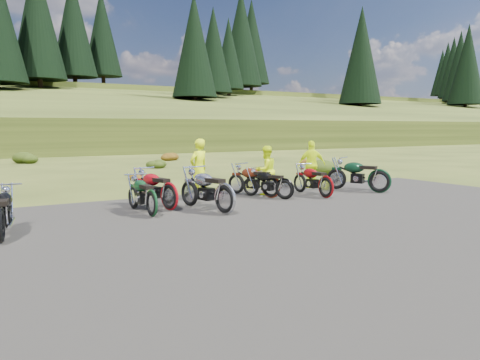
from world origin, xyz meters
TOP-DOWN VIEW (x-y plane):
  - ground at (0.00, 0.00)m, footprint 300.00×300.00m
  - gravel_pad at (0.00, -2.00)m, footprint 20.00×12.00m
  - hill_slope at (0.00, 50.00)m, footprint 300.00×45.97m
  - conifer_23 at (3.00, 62.00)m, footprint 7.48×7.48m
  - conifer_24 at (9.00, 68.00)m, footprint 7.04×7.04m
  - conifer_25 at (15.00, 74.00)m, footprint 6.60×6.60m
  - conifer_26 at (21.00, 49.00)m, footprint 6.16×6.16m
  - conifer_27 at (27.00, 55.00)m, footprint 5.72×5.72m
  - conifer_28 at (33.00, 61.00)m, footprint 5.28×5.28m
  - conifer_29 at (39.00, 67.00)m, footprint 7.92×7.92m
  - conifer_30 at (45.00, 73.00)m, footprint 7.48×7.48m
  - conifer_31 at (51.00, 48.00)m, footprint 7.04×7.04m
  - conifer_32 at (57.00, 54.00)m, footprint 6.60×6.60m
  - conifer_33 at (63.00, 60.00)m, footprint 6.16×6.16m
  - conifer_34 at (69.00, 66.00)m, footprint 5.72×5.72m
  - conifer_35 at (75.00, 72.00)m, footprint 5.28×5.28m
  - conifer_36 at (81.00, 78.00)m, footprint 7.92×7.92m
  - conifer_37 at (87.00, 53.00)m, footprint 7.48×7.48m
  - conifer_38 at (93.00, 59.00)m, footprint 7.04×7.04m
  - conifer_39 at (99.00, 65.00)m, footprint 6.60×6.60m
  - conifer_40 at (105.00, 71.00)m, footprint 6.16×6.16m
  - conifer_41 at (111.00, 77.00)m, footprint 5.72×5.72m
  - shrub_3 at (-3.30, 21.90)m, footprint 1.56×1.56m
  - shrub_4 at (-0.40, 9.20)m, footprint 0.77×0.77m
  - shrub_5 at (2.50, 14.50)m, footprint 1.03×1.03m
  - shrub_6 at (5.40, 19.80)m, footprint 1.30×1.30m
  - shrub_7 at (8.30, 7.10)m, footprint 1.56×1.56m
  - shrub_8 at (11.20, 12.40)m, footprint 0.77×0.77m
  - motorcycle_0 at (-6.12, -0.32)m, footprint 1.00×2.11m
  - motorcycle_1 at (-1.93, 1.41)m, footprint 1.24×2.26m
  - motorcycle_2 at (-2.66, 0.78)m, footprint 0.74×1.99m
  - motorcycle_3 at (-0.90, 0.15)m, footprint 1.23×2.40m
  - motorcycle_4 at (1.70, 1.87)m, footprint 1.44×2.19m
  - motorcycle_5 at (1.89, 1.39)m, footprint 1.37×1.97m
  - motorcycle_6 at (3.20, 0.96)m, footprint 0.68×2.03m
  - motorcycle_7 at (5.56, 0.95)m, footprint 1.73×2.42m
  - person_middle at (-0.37, 2.83)m, footprint 0.80×0.65m
  - person_right_a at (1.97, 2.56)m, footprint 0.85×0.70m
  - person_right_b at (4.41, 3.19)m, footprint 1.11×0.78m

SIDE VIEW (x-z plane):
  - ground at x=0.00m, z-range 0.00..0.00m
  - gravel_pad at x=0.00m, z-range -0.02..0.02m
  - hill_slope at x=0.00m, z-range -4.69..4.69m
  - motorcycle_0 at x=-6.12m, z-range -0.53..0.53m
  - motorcycle_1 at x=-1.93m, z-range -0.56..0.56m
  - motorcycle_2 at x=-2.66m, z-range -0.51..0.51m
  - motorcycle_3 at x=-0.90m, z-range -0.60..0.60m
  - motorcycle_4 at x=1.70m, z-range -0.55..0.55m
  - motorcycle_5 at x=1.89m, z-range -0.49..0.49m
  - motorcycle_6 at x=3.20m, z-range -0.53..0.53m
  - motorcycle_7 at x=5.56m, z-range -0.61..0.61m
  - shrub_4 at x=-0.40m, z-range 0.00..0.45m
  - shrub_8 at x=11.20m, z-range 0.00..0.45m
  - shrub_5 at x=2.50m, z-range 0.00..0.61m
  - shrub_6 at x=5.40m, z-range 0.00..0.77m
  - shrub_3 at x=-3.30m, z-range 0.00..0.92m
  - shrub_7 at x=8.30m, z-range 0.00..0.92m
  - person_right_a at x=1.97m, z-range 0.00..1.64m
  - person_right_b at x=4.41m, z-range 0.00..1.75m
  - person_middle at x=-0.37m, z-range 0.00..1.89m
  - conifer_26 at x=21.00m, z-range 5.37..21.37m
  - conifer_27 at x=27.00m, z-range 6.56..21.56m
  - conifer_31 at x=51.00m, z-range 5.18..23.18m
  - conifer_28 at x=33.00m, z-range 7.76..21.76m
  - conifer_32 at x=57.00m, z-range 6.37..23.37m
  - conifer_33 at x=63.00m, z-range 7.56..23.56m
  - conifer_37 at x=87.00m, z-range 6.17..25.17m
  - conifer_34 at x=69.00m, z-range 8.76..23.76m
  - conifer_38 at x=93.00m, z-range 7.37..25.37m
  - conifer_35 at x=75.00m, z-range 9.95..23.95m
  - conifer_39 at x=99.00m, z-range 8.56..25.56m
  - conifer_23 at x=3.00m, z-range 7.97..26.97m
  - conifer_41 at x=111.00m, z-range 10.15..25.15m
  - conifer_40 at x=105.00m, z-range 9.76..25.76m
  - conifer_24 at x=9.00m, z-range 9.16..27.16m
  - conifer_25 at x=15.00m, z-range 10.16..27.16m
  - conifer_29 at x=39.00m, z-range 8.97..28.97m
  - conifer_30 at x=45.00m, z-range 10.16..29.16m
  - conifer_36 at x=81.00m, z-range 10.16..30.16m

